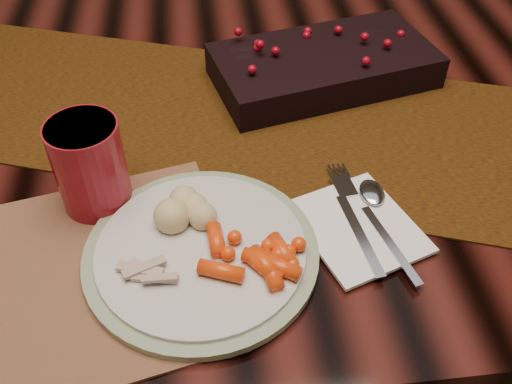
{
  "coord_description": "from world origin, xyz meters",
  "views": [
    {
      "loc": [
        -0.02,
        -0.75,
        1.28
      ],
      "look_at": [
        0.03,
        -0.26,
        0.8
      ],
      "focal_mm": 40.0,
      "sensor_mm": 36.0,
      "label": 1
    }
  ],
  "objects": [
    {
      "name": "floor",
      "position": [
        0.0,
        0.0,
        0.0
      ],
      "size": [
        5.0,
        5.0,
        0.0
      ],
      "primitive_type": "plane",
      "color": "black",
      "rests_on": "ground"
    },
    {
      "name": "dining_table",
      "position": [
        0.0,
        0.0,
        0.38
      ],
      "size": [
        1.8,
        1.0,
        0.75
      ],
      "primitive_type": "cube",
      "color": "black",
      "rests_on": "floor"
    },
    {
      "name": "table_runner",
      "position": [
        -0.05,
        -0.02,
        0.75
      ],
      "size": [
        1.77,
        0.93,
        0.0
      ],
      "primitive_type": "cube",
      "rotation": [
        0.0,
        0.0,
        -0.34
      ],
      "color": "#4D340C",
      "rests_on": "dining_table"
    },
    {
      "name": "centerpiece",
      "position": [
        0.18,
        0.04,
        0.79
      ],
      "size": [
        0.38,
        0.26,
        0.07
      ],
      "primitive_type": null,
      "rotation": [
        0.0,
        0.0,
        0.23
      ],
      "color": "black",
      "rests_on": "table_runner"
    },
    {
      "name": "placemat_main",
      "position": [
        -0.21,
        -0.33,
        0.75
      ],
      "size": [
        0.47,
        0.38,
        0.0
      ],
      "primitive_type": "cube",
      "rotation": [
        0.0,
        0.0,
        0.22
      ],
      "color": "brown",
      "rests_on": "dining_table"
    },
    {
      "name": "dinner_plate",
      "position": [
        -0.04,
        -0.32,
        0.76
      ],
      "size": [
        0.35,
        0.35,
        0.02
      ],
      "primitive_type": "cylinder",
      "rotation": [
        0.0,
        0.0,
        -0.28
      ],
      "color": "silver",
      "rests_on": "placemat_main"
    },
    {
      "name": "baby_carrots",
      "position": [
        0.01,
        -0.34,
        0.78
      ],
      "size": [
        0.11,
        0.09,
        0.02
      ],
      "primitive_type": null,
      "rotation": [
        0.0,
        0.0,
        0.0
      ],
      "color": "#F03F0C",
      "rests_on": "dinner_plate"
    },
    {
      "name": "mashed_potatoes",
      "position": [
        -0.05,
        -0.26,
        0.79
      ],
      "size": [
        0.09,
        0.08,
        0.04
      ],
      "primitive_type": null,
      "rotation": [
        0.0,
        0.0,
        0.09
      ],
      "color": "beige",
      "rests_on": "dinner_plate"
    },
    {
      "name": "turkey_shreds",
      "position": [
        -0.1,
        -0.36,
        0.78
      ],
      "size": [
        0.08,
        0.07,
        0.02
      ],
      "primitive_type": null,
      "rotation": [
        0.0,
        0.0,
        0.09
      ],
      "color": "beige",
      "rests_on": "dinner_plate"
    },
    {
      "name": "napkin",
      "position": [
        0.16,
        -0.29,
        0.76
      ],
      "size": [
        0.17,
        0.19,
        0.01
      ],
      "primitive_type": "cube",
      "rotation": [
        0.0,
        0.0,
        0.34
      ],
      "color": "white",
      "rests_on": "placemat_main"
    },
    {
      "name": "fork",
      "position": [
        0.16,
        -0.29,
        0.76
      ],
      "size": [
        0.05,
        0.18,
        0.0
      ],
      "primitive_type": null,
      "rotation": [
        0.0,
        0.0,
        0.13
      ],
      "color": "#B9B9B9",
      "rests_on": "napkin"
    },
    {
      "name": "spoon",
      "position": [
        0.19,
        -0.3,
        0.76
      ],
      "size": [
        0.07,
        0.17,
        0.0
      ],
      "primitive_type": null,
      "rotation": [
        0.0,
        0.0,
        0.24
      ],
      "color": "silver",
      "rests_on": "napkin"
    },
    {
      "name": "red_cup",
      "position": [
        -0.17,
        -0.21,
        0.81
      ],
      "size": [
        0.1,
        0.1,
        0.12
      ],
      "primitive_type": "cylinder",
      "rotation": [
        0.0,
        0.0,
        0.12
      ],
      "color": "maroon",
      "rests_on": "placemat_main"
    }
  ]
}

